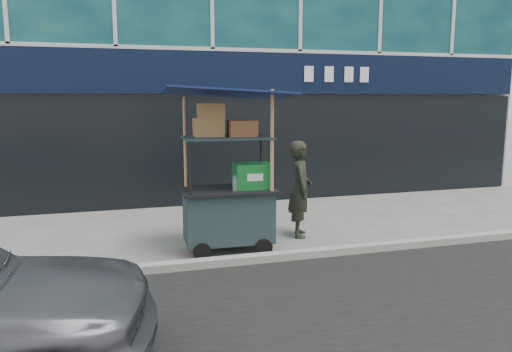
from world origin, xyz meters
name	(u,v)px	position (x,y,z in m)	size (l,w,h in m)	color
ground	(266,257)	(0.00, 0.00, 0.00)	(80.00, 80.00, 0.00)	#61615D
curb	(270,257)	(0.00, -0.20, 0.06)	(80.00, 0.18, 0.12)	gray
vendor_cart	(229,194)	(-0.45, 0.48, 0.90)	(1.94, 1.42, 2.56)	#19272A
vendor_man	(300,189)	(0.90, 0.95, 0.83)	(0.61, 0.40, 1.66)	#26281D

